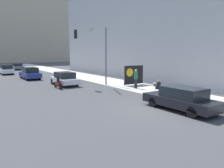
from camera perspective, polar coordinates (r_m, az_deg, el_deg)
The scene contains 13 objects.
ground_plane at distance 13.91m, azimuth 11.33°, elevation -6.32°, with size 160.00×160.00×0.00m, color #444447.
sidewalk_curb at distance 28.29m, azimuth -4.30°, elevation 1.31°, with size 4.18×90.00×0.15m, color beige.
building_backdrop_right at distance 33.92m, azimuth 8.24°, elevation 17.33°, with size 10.00×32.00×17.77m.
seated_protester at distance 17.79m, azimuth 12.23°, elevation -0.68°, with size 0.91×0.77×1.17m.
jogger_on_sidewalk at distance 20.39m, azimuth 6.23°, elevation 1.41°, with size 0.34×0.34×1.78m.
protest_banner at distance 22.40m, azimuth 5.68°, elevation 2.39°, with size 2.52×0.06×2.00m.
traffic_light_pole at distance 22.36m, azimuth -4.51°, elevation 9.78°, with size 3.08×2.84×5.81m.
parked_car_curbside at distance 13.73m, azimuth 17.68°, elevation -3.66°, with size 1.85×4.72×1.43m.
car_on_road_nearest at distance 23.69m, azimuth -12.32°, elevation 1.37°, with size 1.87×4.24×1.42m.
car_on_road_midblock at distance 30.77m, azimuth -20.62°, elevation 2.65°, with size 1.89×4.60×1.54m.
car_on_road_distant at distance 39.19m, azimuth -25.92°, elevation 3.41°, with size 1.75×4.58×1.51m.
car_on_road_far_lane at distance 48.38m, azimuth -23.48°, elevation 4.24°, with size 1.80×4.28×1.37m.
motorcycle_on_road at distance 21.66m, azimuth -13.92°, elevation 0.30°, with size 0.28×2.11×1.34m.
Camera 1 is at (-9.59, -9.46, 3.44)m, focal length 35.00 mm.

